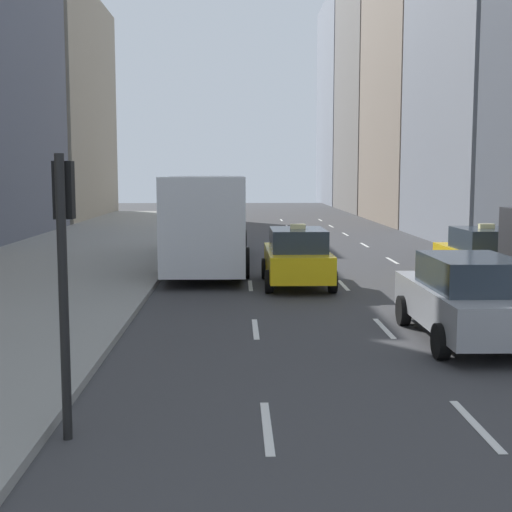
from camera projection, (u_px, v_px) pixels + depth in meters
name	position (u px, v px, depth m)	size (l,w,h in m)	color
sidewalk_left	(75.00, 257.00, 28.14)	(8.00, 66.00, 0.15)	gray
lane_markings	(330.00, 272.00, 24.43)	(5.72, 56.00, 0.01)	white
building_row_right	(437.00, 7.00, 44.76)	(6.00, 85.25, 36.14)	gray
taxi_lead	(483.00, 256.00, 21.38)	(2.02, 4.40, 1.87)	yellow
taxi_second	(297.00, 257.00, 21.27)	(2.02, 4.40, 1.87)	yellow
sedan_black_near	(467.00, 298.00, 14.24)	(2.02, 4.73, 1.73)	#9EA0A5
city_bus	(209.00, 217.00, 25.89)	(2.80, 11.61, 3.25)	silver
traffic_light_pole	(64.00, 250.00, 8.86)	(0.24, 0.42, 3.60)	black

